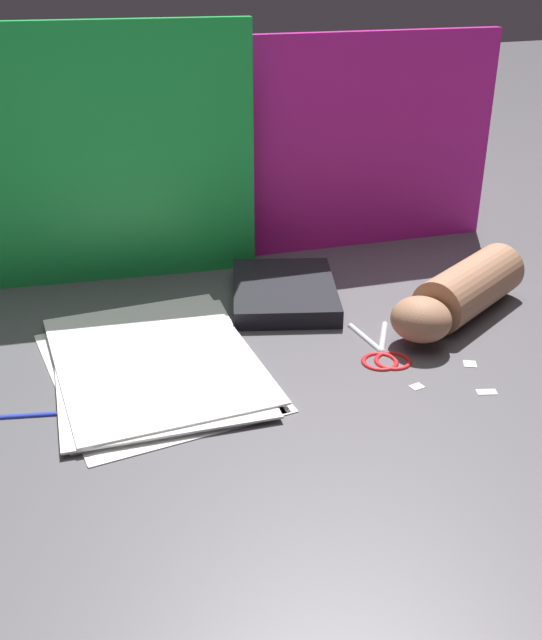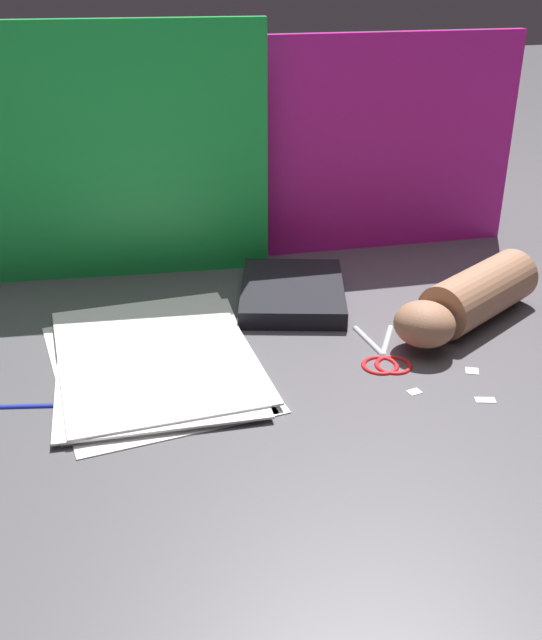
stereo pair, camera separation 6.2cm
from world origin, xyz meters
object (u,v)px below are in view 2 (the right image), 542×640
at_px(paper_stack, 155,359).
at_px(scissors, 384,356).
at_px(hand_forearm, 468,300).
at_px(book_closed, 292,292).

bearing_deg(paper_stack, scissors, -15.60).
bearing_deg(scissors, hand_forearm, 19.71).
xyz_separation_m(book_closed, hand_forearm, (0.22, -0.16, 0.03)).
height_order(paper_stack, hand_forearm, hand_forearm).
bearing_deg(book_closed, hand_forearm, -36.46).
xyz_separation_m(book_closed, scissors, (0.06, -0.22, -0.01)).
bearing_deg(hand_forearm, scissors, -160.29).
height_order(book_closed, hand_forearm, hand_forearm).
height_order(paper_stack, book_closed, book_closed).
relative_size(scissors, hand_forearm, 0.50).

